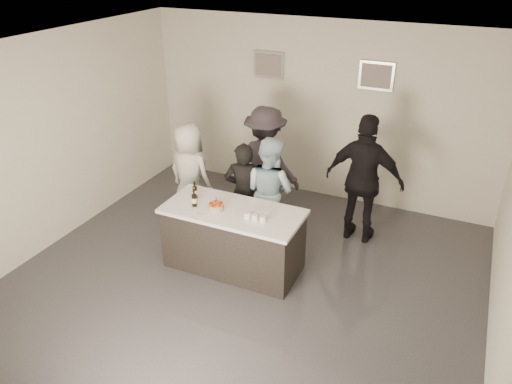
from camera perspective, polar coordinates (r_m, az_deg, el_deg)
floor at (r=6.69m, az=-1.82°, el=-10.60°), size 6.00×6.00×0.00m
ceiling at (r=5.41m, az=-2.29°, el=15.46°), size 6.00×6.00×0.00m
wall_back at (r=8.49m, az=7.14°, el=9.10°), size 6.00×0.04×3.00m
wall_front at (r=3.92m, az=-22.86°, el=-16.78°), size 6.00×0.04×3.00m
wall_left at (r=7.62m, az=-22.74°, el=5.07°), size 0.04×6.00×3.00m
picture_left at (r=8.58m, az=1.46°, el=14.34°), size 0.54×0.04×0.44m
picture_right at (r=8.06m, az=13.59°, el=12.79°), size 0.54×0.04×0.44m
bar_counter at (r=6.79m, az=-2.60°, el=-5.36°), size 1.86×0.86×0.90m
cake at (r=6.56m, az=-4.59°, el=-1.72°), size 0.21×0.21×0.07m
beer_bottle_a at (r=6.84m, az=-7.01°, el=0.31°), size 0.07×0.07×0.26m
beer_bottle_b at (r=6.63m, az=-7.09°, el=-0.61°), size 0.07×0.07×0.26m
tumbler_cluster at (r=6.35m, az=0.13°, el=-2.67°), size 0.30×0.19×0.08m
candles at (r=6.50m, az=-6.64°, el=-2.47°), size 0.24×0.08×0.01m
person_main_black at (r=7.26m, az=-1.40°, el=-0.12°), size 0.65×0.52×1.55m
person_main_blue at (r=7.22m, az=1.54°, el=0.14°), size 0.95×0.84×1.64m
person_guest_left at (r=7.87m, az=-7.59°, el=2.10°), size 0.85×0.63×1.60m
person_guest_right at (r=7.35m, az=12.26°, el=1.37°), size 1.16×0.53×1.95m
person_guest_back at (r=7.91m, az=1.06°, el=3.38°), size 1.27×0.85×1.83m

